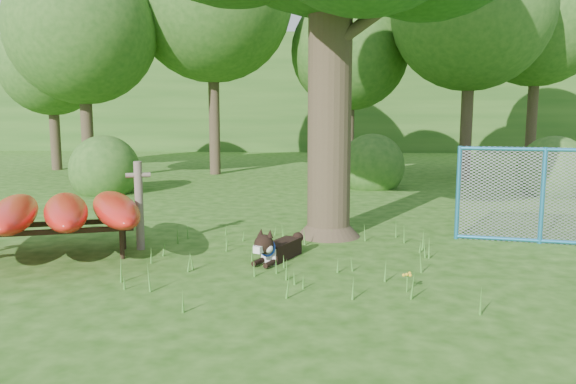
{
  "coord_description": "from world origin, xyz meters",
  "views": [
    {
      "loc": [
        0.73,
        -6.6,
        2.15
      ],
      "look_at": [
        0.2,
        1.2,
        1.0
      ],
      "focal_mm": 35.0,
      "sensor_mm": 36.0,
      "label": 1
    }
  ],
  "objects": [
    {
      "name": "ground",
      "position": [
        0.0,
        0.0,
        0.0
      ],
      "size": [
        80.0,
        80.0,
        0.0
      ],
      "primitive_type": "plane",
      "color": "#204D0F",
      "rests_on": "ground"
    },
    {
      "name": "wooden_post",
      "position": [
        -2.13,
        1.72,
        0.73
      ],
      "size": [
        0.37,
        0.18,
        1.37
      ],
      "rotation": [
        0.0,
        0.0,
        0.31
      ],
      "color": "#64574B",
      "rests_on": "ground"
    },
    {
      "name": "kayak_rack",
      "position": [
        -3.37,
        1.1,
        0.69
      ],
      "size": [
        3.61,
        3.24,
        0.9
      ],
      "rotation": [
        0.0,
        0.0,
        0.31
      ],
      "color": "black",
      "rests_on": "ground"
    },
    {
      "name": "husky_dog",
      "position": [
        0.03,
        1.18,
        0.19
      ],
      "size": [
        0.68,
        1.09,
        0.53
      ],
      "rotation": [
        0.0,
        0.0,
        -0.43
      ],
      "color": "black",
      "rests_on": "ground"
    },
    {
      "name": "fence_section",
      "position": [
        4.2,
        2.54,
        0.78
      ],
      "size": [
        2.63,
        0.59,
        2.6
      ],
      "rotation": [
        0.0,
        0.0,
        -0.2
      ],
      "color": "teal",
      "rests_on": "ground"
    },
    {
      "name": "wildflower_clump",
      "position": [
        1.71,
        -0.09,
        0.19
      ],
      "size": [
        0.11,
        0.1,
        0.24
      ],
      "rotation": [
        0.0,
        0.0,
        0.37
      ],
      "color": "#45862C",
      "rests_on": "ground"
    },
    {
      "name": "bg_tree_a",
      "position": [
        -6.5,
        10.0,
        4.48
      ],
      "size": [
        4.4,
        4.4,
        6.7
      ],
      "color": "#3A2E20",
      "rests_on": "ground"
    },
    {
      "name": "bg_tree_b",
      "position": [
        -3.0,
        12.0,
        5.61
      ],
      "size": [
        5.2,
        5.2,
        8.22
      ],
      "color": "#3A2E20",
      "rests_on": "ground"
    },
    {
      "name": "bg_tree_c",
      "position": [
        1.5,
        13.0,
        4.11
      ],
      "size": [
        4.0,
        4.0,
        6.12
      ],
      "color": "#3A2E20",
      "rests_on": "ground"
    },
    {
      "name": "bg_tree_d",
      "position": [
        5.0,
        11.0,
        5.08
      ],
      "size": [
        4.8,
        4.8,
        7.5
      ],
      "color": "#3A2E20",
      "rests_on": "ground"
    },
    {
      "name": "bg_tree_e",
      "position": [
        8.0,
        14.0,
        5.23
      ],
      "size": [
        4.6,
        4.6,
        7.55
      ],
      "color": "#3A2E20",
      "rests_on": "ground"
    },
    {
      "name": "bg_tree_f",
      "position": [
        -9.0,
        13.0,
        3.73
      ],
      "size": [
        3.6,
        3.6,
        5.55
      ],
      "color": "#3A2E20",
      "rests_on": "ground"
    },
    {
      "name": "shrub_left",
      "position": [
        -5.0,
        7.5,
        0.0
      ],
      "size": [
        1.8,
        1.8,
        1.8
      ],
      "primitive_type": "sphere",
      "color": "#2A561C",
      "rests_on": "ground"
    },
    {
      "name": "shrub_right",
      "position": [
        6.5,
        8.0,
        0.0
      ],
      "size": [
        1.8,
        1.8,
        1.8
      ],
      "primitive_type": "sphere",
      "color": "#2A561C",
      "rests_on": "ground"
    },
    {
      "name": "shrub_mid",
      "position": [
        2.0,
        9.0,
        0.0
      ],
      "size": [
        1.8,
        1.8,
        1.8
      ],
      "primitive_type": "sphere",
      "color": "#2A561C",
      "rests_on": "ground"
    },
    {
      "name": "wooded_hillside",
      "position": [
        0.0,
        28.0,
        3.0
      ],
      "size": [
        80.0,
        12.0,
        6.0
      ],
      "primitive_type": "cube",
      "color": "#2A561C",
      "rests_on": "ground"
    }
  ]
}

